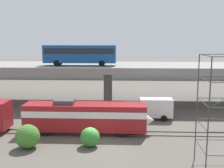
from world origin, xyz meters
TOP-DOWN VIEW (x-y plane):
  - ground_plane at (0.00, 0.00)m, footprint 260.00×260.00m
  - rail_strip_near at (0.00, 3.28)m, footprint 110.00×0.12m
  - rail_strip_far at (0.00, 4.72)m, footprint 110.00×0.12m
  - train_locomotive at (-1.09, 4.00)m, footprint 15.76×3.04m
  - highway_overpass at (0.00, 20.00)m, footprint 96.00×12.27m
  - transit_bus_on_overpass at (-4.54, 17.64)m, footprint 12.00×2.68m
  - service_truck_west at (6.60, 10.44)m, footprint 6.80×2.46m
  - scaffolding_tower at (11.52, -5.11)m, footprint 3.76×3.76m
  - pier_parking_lot at (0.00, 55.00)m, footprint 67.23×12.60m
  - parked_car_0 at (-10.76, 55.54)m, footprint 4.21×1.86m
  - parked_car_1 at (-19.25, 56.49)m, footprint 4.64×1.87m
  - parked_car_2 at (16.62, 55.11)m, footprint 4.39×1.87m
  - parked_car_3 at (10.27, 54.79)m, footprint 4.09×1.94m
  - parked_car_4 at (9.13, 57.24)m, footprint 4.38×1.84m
  - parked_car_5 at (-5.85, 57.30)m, footprint 4.10×1.86m
  - parked_car_6 at (5.16, 53.26)m, footprint 4.05×1.84m
  - parked_car_7 at (18.24, 57.69)m, footprint 4.57×1.98m
  - harbor_water at (0.00, 78.00)m, footprint 140.00×36.00m
  - shrub_left at (-7.26, -1.05)m, footprint 2.56×2.56m
  - shrub_right at (-0.72, -0.31)m, footprint 2.11×2.11m

SIDE VIEW (x-z plane):
  - ground_plane at x=0.00m, z-range 0.00..0.00m
  - harbor_water at x=0.00m, z-range 0.00..0.01m
  - rail_strip_near at x=0.00m, z-range 0.00..0.12m
  - rail_strip_far at x=0.00m, z-range 0.00..0.12m
  - pier_parking_lot at x=0.00m, z-range 0.00..1.75m
  - shrub_right at x=-0.72m, z-range 0.00..2.11m
  - shrub_left at x=-7.26m, z-range 0.00..2.56m
  - service_truck_west at x=6.60m, z-range 0.12..3.16m
  - train_locomotive at x=-1.09m, z-range 0.10..4.28m
  - parked_car_6 at x=5.16m, z-range 1.77..3.27m
  - parked_car_5 at x=-5.85m, z-range 1.77..3.27m
  - parked_car_0 at x=-10.76m, z-range 1.77..3.27m
  - parked_car_3 at x=10.27m, z-range 1.77..3.27m
  - parked_car_4 at x=9.13m, z-range 1.77..3.27m
  - parked_car_2 at x=16.62m, z-range 1.77..3.27m
  - parked_car_1 at x=-19.25m, z-range 1.78..3.28m
  - parked_car_7 at x=18.24m, z-range 1.78..3.28m
  - scaffolding_tower at x=11.52m, z-range 0.37..10.54m
  - highway_overpass at x=0.00m, z-range 2.88..9.89m
  - transit_bus_on_overpass at x=-4.54m, z-range 7.37..10.77m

